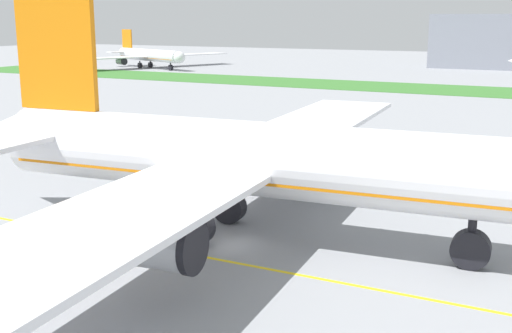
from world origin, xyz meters
The scene contains 8 objects.
ground_plane centered at (0.00, 0.00, 0.00)m, with size 600.00×600.00×0.00m, color gray.
apron_taxi_line centered at (0.00, -3.10, 0.00)m, with size 280.00×0.36×0.01m, color yellow.
grass_median_strip centered at (0.00, 117.95, 0.05)m, with size 320.00×24.00×0.10m, color #38722D.
airliner_foreground centered at (0.08, 1.98, 6.14)m, with size 51.76×81.54×18.08m.
service_truck_baggage_loader centered at (15.02, 35.23, 1.51)m, with size 5.13×4.08×2.77m.
service_truck_fuel_bowser centered at (-14.98, 48.46, 1.47)m, with size 5.32×3.70×2.69m.
service_truck_catering_van centered at (-30.85, 32.50, 1.42)m, with size 5.81×2.67×2.52m.
parked_airliner_far_left centered at (-111.54, 142.24, 4.34)m, with size 38.40×62.59×12.79m.
Camera 1 is at (22.66, -40.39, 16.55)m, focal length 45.76 mm.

